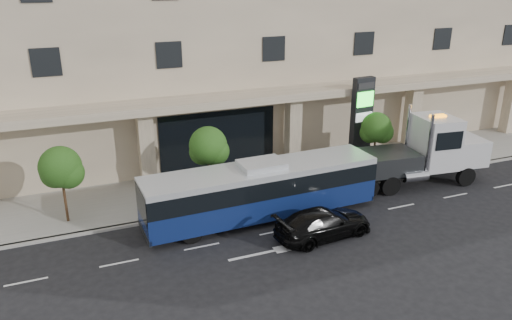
{
  "coord_description": "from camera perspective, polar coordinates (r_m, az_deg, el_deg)",
  "views": [
    {
      "loc": [
        -9.61,
        -22.51,
        12.74
      ],
      "look_at": [
        0.32,
        2.0,
        2.75
      ],
      "focal_mm": 35.0,
      "sensor_mm": 36.0,
      "label": 1
    }
  ],
  "objects": [
    {
      "name": "black_sedan",
      "position": [
        25.82,
        7.71,
        -7.16
      ],
      "size": [
        5.42,
        2.65,
        1.52
      ],
      "primitive_type": "imported",
      "rotation": [
        0.0,
        0.0,
        1.67
      ],
      "color": "black",
      "rests_on": "ground"
    },
    {
      "name": "tree_right",
      "position": [
        33.79,
        13.61,
        3.4
      ],
      "size": [
        2.1,
        2.0,
        4.04
      ],
      "color": "#422B19",
      "rests_on": "sidewalk"
    },
    {
      "name": "city_bus",
      "position": [
        27.12,
        0.63,
        -3.38
      ],
      "size": [
        13.11,
        3.12,
        3.3
      ],
      "rotation": [
        0.0,
        0.0,
        0.03
      ],
      "color": "black",
      "rests_on": "ground"
    },
    {
      "name": "convention_center",
      "position": [
        39.23,
        -8.15,
        16.44
      ],
      "size": [
        60.0,
        17.6,
        20.0
      ],
      "color": "tan",
      "rests_on": "ground"
    },
    {
      "name": "ground",
      "position": [
        27.6,
        0.95,
        -6.81
      ],
      "size": [
        120.0,
        120.0,
        0.0
      ],
      "primitive_type": "plane",
      "color": "black",
      "rests_on": "ground"
    },
    {
      "name": "tree_left",
      "position": [
        27.82,
        -21.37,
        -1.05
      ],
      "size": [
        2.27,
        2.2,
        4.22
      ],
      "color": "#422B19",
      "rests_on": "sidewalk"
    },
    {
      "name": "curb",
      "position": [
        29.22,
        -0.58,
        -5.0
      ],
      "size": [
        120.0,
        0.3,
        0.15
      ],
      "primitive_type": "cube",
      "color": "gray",
      "rests_on": "ground"
    },
    {
      "name": "tow_truck",
      "position": [
        33.09,
        18.22,
        0.7
      ],
      "size": [
        10.82,
        3.66,
        4.9
      ],
      "rotation": [
        0.0,
        0.0,
        -0.11
      ],
      "color": "#2D3033",
      "rests_on": "ground"
    },
    {
      "name": "tree_mid",
      "position": [
        28.8,
        -5.43,
        1.37
      ],
      "size": [
        2.28,
        2.2,
        4.38
      ],
      "color": "#422B19",
      "rests_on": "sidewalk"
    },
    {
      "name": "signage_pylon",
      "position": [
        34.78,
        11.94,
        4.38
      ],
      "size": [
        1.56,
        0.7,
        6.09
      ],
      "rotation": [
        0.0,
        0.0,
        0.1
      ],
      "color": "black",
      "rests_on": "sidewalk"
    },
    {
      "name": "sidewalk",
      "position": [
        31.78,
        -2.57,
        -2.83
      ],
      "size": [
        120.0,
        6.0,
        0.15
      ],
      "primitive_type": "cube",
      "color": "gray",
      "rests_on": "ground"
    }
  ]
}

